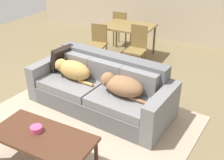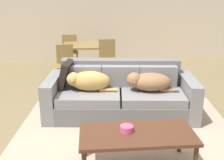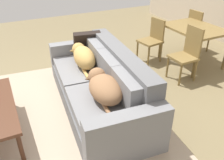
# 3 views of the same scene
# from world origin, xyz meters

# --- Properties ---
(ground_plane) EXTENTS (10.00, 10.00, 0.00)m
(ground_plane) POSITION_xyz_m (0.00, 0.00, 0.00)
(ground_plane) COLOR olive
(area_rug) EXTENTS (3.41, 3.17, 0.01)m
(area_rug) POSITION_xyz_m (0.23, -0.57, 0.01)
(area_rug) COLOR tan
(area_rug) RESTS_ON ground
(couch) EXTENTS (2.46, 1.20, 0.85)m
(couch) POSITION_xyz_m (0.24, 0.20, 0.32)
(couch) COLOR #5F5F61
(couch) RESTS_ON ground
(dog_on_left_cushion) EXTENTS (0.79, 0.37, 0.32)m
(dog_on_left_cushion) POSITION_xyz_m (-0.29, 0.13, 0.60)
(dog_on_left_cushion) COLOR tan
(dog_on_left_cushion) RESTS_ON couch
(dog_on_right_cushion) EXTENTS (0.80, 0.44, 0.30)m
(dog_on_right_cushion) POSITION_xyz_m (0.66, 0.05, 0.59)
(dog_on_right_cushion) COLOR #8B6241
(dog_on_right_cushion) RESTS_ON couch
(throw_pillow_by_left_arm) EXTENTS (0.30, 0.48, 0.46)m
(throw_pillow_by_left_arm) POSITION_xyz_m (-0.65, 0.34, 0.64)
(throw_pillow_by_left_arm) COLOR black
(throw_pillow_by_left_arm) RESTS_ON couch
(coffee_table) EXTENTS (1.29, 0.61, 0.45)m
(coffee_table) POSITION_xyz_m (0.26, -1.29, 0.41)
(coffee_table) COLOR #4E2C1B
(coffee_table) RESTS_ON ground
(bowl_on_coffee_table) EXTENTS (0.15, 0.15, 0.07)m
(bowl_on_coffee_table) POSITION_xyz_m (0.14, -1.26, 0.49)
(bowl_on_coffee_table) COLOR #EA4C7F
(bowl_on_coffee_table) RESTS_ON coffee_table
(dining_table) EXTENTS (1.11, 0.87, 0.75)m
(dining_table) POSITION_xyz_m (-0.30, 2.40, 0.67)
(dining_table) COLOR olive
(dining_table) RESTS_ON ground
(dining_chair_near_left) EXTENTS (0.45, 0.45, 0.85)m
(dining_chair_near_left) POSITION_xyz_m (-0.77, 1.78, 0.48)
(dining_chair_near_left) COLOR olive
(dining_chair_near_left) RESTS_ON ground
(dining_chair_near_right) EXTENTS (0.40, 0.40, 0.94)m
(dining_chair_near_right) POSITION_xyz_m (0.14, 1.87, 0.51)
(dining_chair_near_right) COLOR olive
(dining_chair_near_right) RESTS_ON ground
(dining_chair_far_left) EXTENTS (0.42, 0.42, 0.92)m
(dining_chair_far_left) POSITION_xyz_m (-0.73, 2.92, 0.51)
(dining_chair_far_left) COLOR olive
(dining_chair_far_left) RESTS_ON ground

